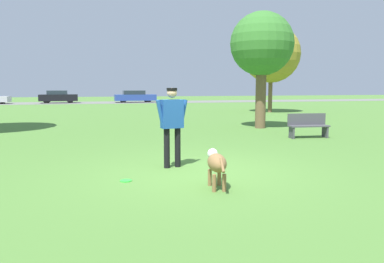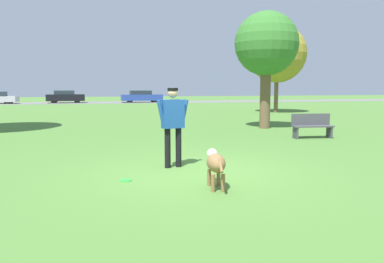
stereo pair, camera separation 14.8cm
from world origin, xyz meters
name	(u,v)px [view 1 (the left image)]	position (x,y,z in m)	size (l,w,h in m)	color
ground_plane	(195,171)	(0.00, 0.00, 0.00)	(120.00, 120.00, 0.00)	#4C7A33
far_road_strip	(114,102)	(0.00, 35.13, 0.01)	(120.00, 6.00, 0.01)	slate
person	(172,120)	(-0.38, 0.50, 1.05)	(0.74, 0.31, 1.75)	black
dog	(216,163)	(0.04, -1.34, 0.44)	(0.39, 1.06, 0.64)	olive
frisbee	(126,181)	(-1.47, -0.48, 0.01)	(0.22, 0.22, 0.02)	#33D838
tree_near_right	(262,45)	(4.83, 7.28, 3.49)	(2.66, 2.66, 4.88)	brown
tree_far_right	(271,54)	(9.70, 16.27, 3.98)	(3.92, 3.92, 5.95)	brown
parked_car_black	(58,97)	(-5.86, 35.17, 0.68)	(4.00, 1.80, 1.35)	black
parked_car_blue	(135,96)	(2.30, 34.89, 0.66)	(4.61, 1.89, 1.33)	#284293
park_bench	(308,125)	(5.14, 4.04, 0.45)	(1.43, 0.52, 0.84)	#47474C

